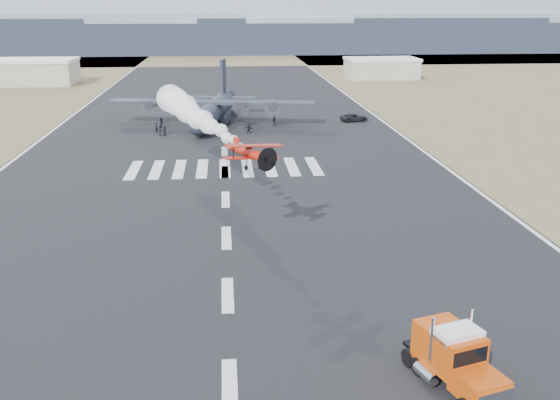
{
  "coord_description": "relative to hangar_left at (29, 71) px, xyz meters",
  "views": [
    {
      "loc": [
        0.12,
        -30.85,
        21.02
      ],
      "look_at": [
        4.94,
        22.68,
        4.0
      ],
      "focal_mm": 40.0,
      "sensor_mm": 36.0,
      "label": 1
    }
  ],
  "objects": [
    {
      "name": "aerobatic_biplane",
      "position": [
        54.24,
        -124.67,
        5.56
      ],
      "size": [
        5.63,
        5.26,
        2.48
      ],
      "rotation": [
        0.0,
        0.13,
        0.29
      ],
      "color": "#B00B13"
    },
    {
      "name": "crew_d",
      "position": [
        50.78,
        -65.27,
        -2.57
      ],
      "size": [
        1.0,
        0.56,
        1.67
      ],
      "primitive_type": "imported",
      "rotation": [
        0.0,
        0.0,
        3.08
      ],
      "color": "black",
      "rests_on": "ground"
    },
    {
      "name": "ridge_seg_c",
      "position": [
        -13.0,
        115.0,
        5.09
      ],
      "size": [
        150.0,
        50.0,
        17.0
      ],
      "primitive_type": "cube",
      "color": "gray",
      "rests_on": "ground"
    },
    {
      "name": "ridge_seg_f",
      "position": [
        182.0,
        115.0,
        5.09
      ],
      "size": [
        150.0,
        50.0,
        17.0
      ],
      "primitive_type": "cube",
      "color": "gray",
      "rests_on": "ground"
    },
    {
      "name": "ridge_seg_d",
      "position": [
        52.0,
        115.0,
        3.09
      ],
      "size": [
        150.0,
        50.0,
        13.0
      ],
      "primitive_type": "cube",
      "color": "gray",
      "rests_on": "ground"
    },
    {
      "name": "hangar_right",
      "position": [
        98.0,
        5.0,
        -0.4
      ],
      "size": [
        20.5,
        12.5,
        5.9
      ],
      "color": "#A29F90",
      "rests_on": "ground"
    },
    {
      "name": "hangar_left",
      "position": [
        0.0,
        0.0,
        0.0
      ],
      "size": [
        24.5,
        14.5,
        6.7
      ],
      "color": "#A29F90",
      "rests_on": "ground"
    },
    {
      "name": "crew_e",
      "position": [
        42.16,
        -72.63,
        -2.59
      ],
      "size": [
        0.77,
        0.93,
        1.64
      ],
      "primitive_type": "imported",
      "rotation": [
        0.0,
        0.0,
        1.16
      ],
      "color": "black",
      "rests_on": "ground"
    },
    {
      "name": "runway_markings",
      "position": [
        52.0,
        -85.0,
        -3.4
      ],
      "size": [
        60.0,
        260.0,
        0.01
      ],
      "primitive_type": null,
      "color": "silver",
      "rests_on": "ground"
    },
    {
      "name": "crew_b",
      "position": [
        60.96,
        -65.26,
        -2.52
      ],
      "size": [
        0.94,
        0.67,
        1.77
      ],
      "primitive_type": "imported",
      "rotation": [
        0.0,
        0.0,
        3.31
      ],
      "color": "black",
      "rests_on": "ground"
    },
    {
      "name": "scrub_far",
      "position": [
        52.0,
        85.0,
        -3.41
      ],
      "size": [
        500.0,
        80.0,
        0.0
      ],
      "primitive_type": "cube",
      "color": "brown",
      "rests_on": "ground"
    },
    {
      "name": "ridge_seg_e",
      "position": [
        117.0,
        115.0,
        4.09
      ],
      "size": [
        150.0,
        50.0,
        15.0
      ],
      "primitive_type": "cube",
      "color": "gray",
      "rests_on": "ground"
    },
    {
      "name": "smoke_trail",
      "position": [
        47.1,
        -100.87,
        5.78
      ],
      "size": [
        10.24,
        29.26,
        3.55
      ],
      "rotation": [
        0.0,
        0.0,
        0.29
      ],
      "color": "white"
    },
    {
      "name": "crew_a",
      "position": [
        40.6,
        -70.04,
        -2.52
      ],
      "size": [
        0.77,
        0.82,
        1.78
      ],
      "primitive_type": "imported",
      "rotation": [
        0.0,
        0.0,
        1.09
      ],
      "color": "black",
      "rests_on": "ground"
    },
    {
      "name": "crew_c",
      "position": [
        41.44,
        -72.58,
        -2.49
      ],
      "size": [
        1.31,
        1.06,
        1.84
      ],
      "primitive_type": "imported",
      "rotation": [
        0.0,
        0.0,
        2.64
      ],
      "color": "black",
      "rests_on": "ground"
    },
    {
      "name": "ground",
      "position": [
        52.0,
        -145.0,
        -3.41
      ],
      "size": [
        500.0,
        500.0,
        0.0
      ],
      "primitive_type": "plane",
      "color": "black",
      "rests_on": "ground"
    },
    {
      "name": "support_vehicle",
      "position": [
        76.16,
        -62.53,
        -2.7
      ],
      "size": [
        5.54,
        3.57,
        1.42
      ],
      "primitive_type": "imported",
      "rotation": [
        0.0,
        0.0,
        1.83
      ],
      "color": "black",
      "rests_on": "ground"
    },
    {
      "name": "transport_aircraft",
      "position": [
        50.34,
        -62.29,
        -0.66
      ],
      "size": [
        36.88,
        30.23,
        10.66
      ],
      "rotation": [
        0.0,
        0.0,
        -0.17
      ],
      "color": "#222A33",
      "rests_on": "ground"
    },
    {
      "name": "crew_h",
      "position": [
        41.05,
        -65.94,
        -2.49
      ],
      "size": [
        1.03,
        1.0,
        1.83
      ],
      "primitive_type": "imported",
      "rotation": [
        0.0,
        0.0,
        2.42
      ],
      "color": "black",
      "rests_on": "ground"
    },
    {
      "name": "crew_g",
      "position": [
        45.85,
        -66.07,
        -2.52
      ],
      "size": [
        0.82,
        0.78,
        1.77
      ],
      "primitive_type": "imported",
      "rotation": [
        0.0,
        0.0,
        2.63
      ],
      "color": "black",
      "rests_on": "ground"
    },
    {
      "name": "semi_truck",
      "position": [
        64.75,
        -145.91,
        -1.6
      ],
      "size": [
        4.6,
        8.37,
        3.68
      ],
      "rotation": [
        0.0,
        0.0,
        0.29
      ],
      "color": "black",
      "rests_on": "ground"
    },
    {
      "name": "crew_f",
      "position": [
        56.13,
        -72.3,
        -2.56
      ],
      "size": [
        1.66,
        1.07,
        1.7
      ],
      "primitive_type": "imported",
      "rotation": [
        0.0,
        0.0,
        5.9
      ],
      "color": "black",
      "rests_on": "ground"
    }
  ]
}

